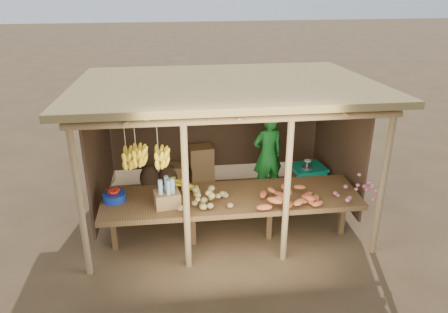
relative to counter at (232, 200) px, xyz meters
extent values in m
plane|color=brown|center=(0.00, 0.95, -0.74)|extent=(60.00, 60.00, 0.00)
cylinder|color=#A48354|center=(-2.10, -0.55, 0.36)|extent=(0.09, 0.09, 2.20)
cylinder|color=#A48354|center=(2.10, -0.55, 0.36)|extent=(0.09, 0.09, 2.20)
cylinder|color=#A48354|center=(-2.10, 2.45, 0.36)|extent=(0.09, 0.09, 2.20)
cylinder|color=#A48354|center=(2.10, 2.45, 0.36)|extent=(0.09, 0.09, 2.20)
cylinder|color=#A48354|center=(-0.70, -0.55, 0.36)|extent=(0.09, 0.09, 2.20)
cylinder|color=#A48354|center=(0.70, -0.55, 0.36)|extent=(0.09, 0.09, 2.20)
cylinder|color=#A48354|center=(0.00, -0.55, 1.46)|extent=(4.40, 0.09, 0.09)
cylinder|color=#A48354|center=(0.00, 2.45, 1.46)|extent=(4.40, 0.09, 0.09)
cube|color=#9A7F47|center=(0.00, 0.95, 1.55)|extent=(4.70, 3.50, 0.28)
cube|color=#4A3422|center=(0.00, 2.43, 0.47)|extent=(4.20, 0.04, 1.98)
cube|color=#4A3422|center=(-2.08, 1.15, 0.47)|extent=(0.04, 2.40, 1.98)
cube|color=#4A3422|center=(2.08, 1.15, 0.47)|extent=(0.04, 2.40, 1.98)
cube|color=brown|center=(0.00, 0.00, 0.02)|extent=(3.90, 1.05, 0.08)
cube|color=brown|center=(-1.80, 0.00, -0.38)|extent=(0.08, 0.08, 0.72)
cube|color=brown|center=(-0.60, 0.00, -0.38)|extent=(0.08, 0.08, 0.72)
cube|color=brown|center=(0.60, 0.00, -0.38)|extent=(0.08, 0.08, 0.72)
cube|color=brown|center=(1.80, 0.00, -0.38)|extent=(0.08, 0.08, 0.72)
cylinder|color=navy|center=(-1.75, 0.08, 0.12)|extent=(0.34, 0.34, 0.12)
cube|color=olive|center=(-0.97, -0.17, 0.17)|extent=(0.40, 0.34, 0.23)
imported|color=#1C7E28|center=(0.88, 1.49, 0.07)|extent=(0.67, 0.52, 1.63)
cube|color=brown|center=(1.64, 1.40, -0.48)|extent=(0.64, 0.57, 0.52)
cube|color=#0C8D7A|center=(1.64, 1.40, -0.19)|extent=(0.71, 0.64, 0.05)
cube|color=olive|center=(-0.31, 2.15, -0.53)|extent=(0.51, 0.44, 0.37)
cube|color=olive|center=(-0.31, 2.15, -0.16)|extent=(0.51, 0.44, 0.37)
cube|color=olive|center=(-0.82, 2.15, -0.53)|extent=(0.51, 0.44, 0.37)
ellipsoid|color=#4A3422|center=(-1.34, 2.03, -0.51)|extent=(0.40, 0.40, 0.53)
ellipsoid|color=#4A3422|center=(-0.98, 2.03, -0.51)|extent=(0.40, 0.40, 0.53)
camera|label=1|loc=(-0.82, -5.77, 3.25)|focal=35.00mm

